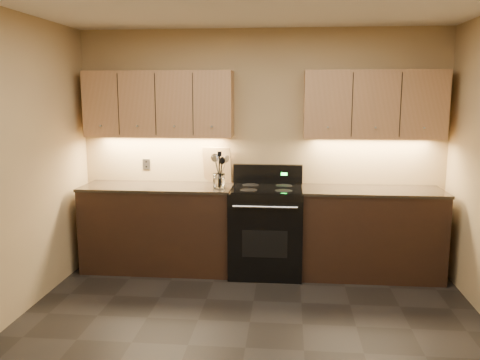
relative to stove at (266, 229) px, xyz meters
The scene contains 15 objects.
floor 1.75m from the stove, 92.72° to the right, with size 4.00×4.00×0.00m, color black.
wall_back 0.88m from the stove, 104.10° to the left, with size 4.00×0.04×2.60m, color tan.
counter_left 1.18m from the stove, behind, with size 1.62×0.62×0.93m.
counter_right 1.10m from the stove, ahead, with size 1.46×0.62×0.93m.
stove is the anchor object (origin of this frame).
upper_cab_left 1.78m from the stove, behind, with size 1.60×0.30×0.70m, color tan.
upper_cab_right 1.73m from the stove, ahead, with size 1.44×0.30×0.70m, color tan.
outlet_plate 1.55m from the stove, 167.24° to the left, with size 0.09×0.01×0.12m, color #B2B5BA.
utensil_crock 0.72m from the stove, behind, with size 0.16×0.16×0.16m.
cutting_board 0.90m from the stove, 154.07° to the left, with size 0.32×0.02×0.40m, color #DCB276.
wooden_spoon 0.83m from the stove, behind, with size 0.06×0.06×0.34m, color #DCB276, non-canonical shape.
black_spoon 0.81m from the stove, behind, with size 0.06×0.06×0.34m, color black, non-canonical shape.
black_turner 0.83m from the stove, behind, with size 0.08×0.08×0.38m, color black, non-canonical shape.
steel_spatula 0.80m from the stove, behind, with size 0.08×0.08×0.35m, color silver, non-canonical shape.
steel_skimmer 0.79m from the stove, behind, with size 0.09×0.09×0.33m, color silver, non-canonical shape.
Camera 1 is at (0.30, -3.58, 1.91)m, focal length 38.00 mm.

